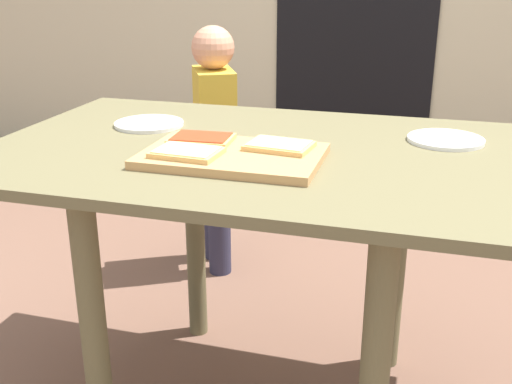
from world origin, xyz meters
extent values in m
cube|color=brown|center=(0.00, 0.00, 0.76)|extent=(1.36, 0.85, 0.03)
cylinder|color=brown|center=(-0.32, -0.32, 0.37)|extent=(0.06, 0.06, 0.75)
cylinder|color=brown|center=(-0.32, 0.32, 0.37)|extent=(0.06, 0.06, 0.75)
cylinder|color=brown|center=(0.32, 0.32, 0.37)|extent=(0.06, 0.06, 0.75)
cube|color=tan|center=(-0.05, -0.11, 0.78)|extent=(0.40, 0.27, 0.02)
cube|color=#E0B365|center=(-0.13, -0.17, 0.80)|extent=(0.15, 0.12, 0.01)
cube|color=#FAEA98|center=(-0.13, -0.17, 0.81)|extent=(0.14, 0.10, 0.00)
cube|color=#E0B365|center=(-0.14, -0.06, 0.80)|extent=(0.15, 0.12, 0.01)
cube|color=#AB3B1E|center=(-0.14, -0.06, 0.81)|extent=(0.14, 0.10, 0.00)
cube|color=#E0B365|center=(0.05, -0.06, 0.80)|extent=(0.16, 0.12, 0.01)
cube|color=#FAEA98|center=(0.05, -0.06, 0.81)|extent=(0.14, 0.11, 0.00)
cylinder|color=silver|center=(-0.36, 0.12, 0.78)|extent=(0.19, 0.19, 0.01)
cylinder|color=white|center=(0.42, 0.18, 0.78)|extent=(0.19, 0.19, 0.01)
cylinder|color=#2F2E45|center=(-0.46, 0.88, 0.24)|extent=(0.09, 0.09, 0.48)
cylinder|color=#2F2E45|center=(-0.39, 0.76, 0.24)|extent=(0.09, 0.09, 0.48)
cube|color=gold|center=(-0.42, 0.82, 0.65)|extent=(0.23, 0.28, 0.33)
sphere|color=tan|center=(-0.42, 0.82, 0.90)|extent=(0.16, 0.16, 0.16)
camera|label=1|loc=(0.38, -1.40, 1.20)|focal=43.70mm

